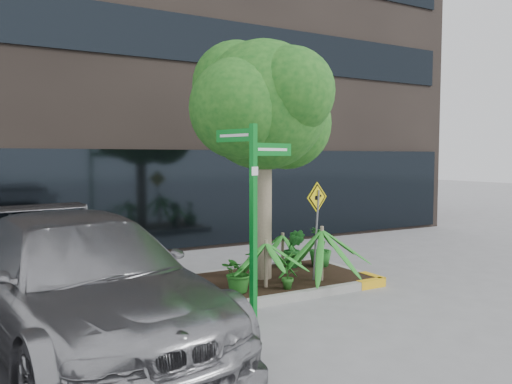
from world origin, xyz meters
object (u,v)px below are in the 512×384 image
parked_car (81,281)px  tree (263,106)px  street_sign_post (253,201)px  cattle_sign (317,214)px

parked_car → tree: bearing=13.0°
street_sign_post → cattle_sign: 2.33m
parked_car → street_sign_post: street_sign_post is taller
tree → cattle_sign: (0.78, -0.69, -2.06)m
parked_car → cattle_sign: size_ratio=3.14×
tree → street_sign_post: 2.72m
cattle_sign → tree: bearing=122.7°
tree → parked_car: 4.73m
parked_car → street_sign_post: bearing=-17.0°
street_sign_post → cattle_sign: bearing=14.1°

